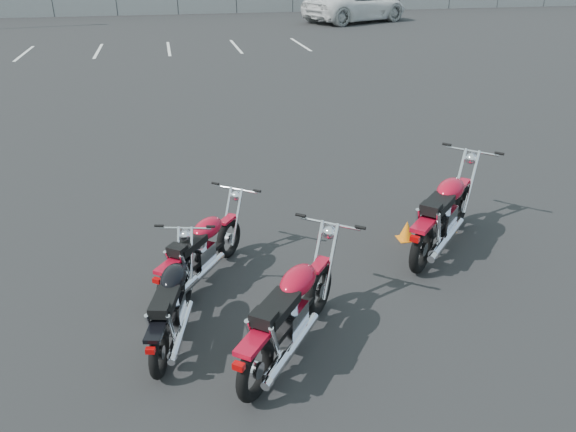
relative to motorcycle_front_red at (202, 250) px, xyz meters
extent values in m
plane|color=black|center=(1.00, -0.26, -0.44)|extent=(120.00, 120.00, 0.00)
torus|color=black|center=(0.40, 0.56, -0.16)|extent=(0.42, 0.52, 0.56)
cylinder|color=silver|center=(0.40, 0.56, -0.16)|extent=(0.16, 0.18, 0.15)
torus|color=black|center=(-0.41, -0.54, -0.16)|extent=(0.42, 0.52, 0.56)
cylinder|color=silver|center=(-0.41, -0.54, -0.16)|extent=(0.16, 0.18, 0.15)
cube|color=black|center=(0.00, 0.01, -0.12)|extent=(0.66, 0.85, 0.06)
cube|color=silver|center=(-0.03, -0.03, -0.07)|extent=(0.42, 0.44, 0.28)
cylinder|color=silver|center=(-0.03, -0.03, 0.10)|extent=(0.29, 0.30, 0.25)
ellipsoid|color=#AE0A21|center=(0.10, 0.15, 0.23)|extent=(0.56, 0.61, 0.24)
cube|color=black|center=(-0.17, -0.22, 0.21)|extent=(0.50, 0.56, 0.09)
cube|color=black|center=(-0.31, -0.40, 0.25)|extent=(0.27, 0.26, 0.11)
cube|color=#AE0A21|center=(-0.42, -0.55, 0.13)|extent=(0.37, 0.42, 0.05)
cube|color=#AE0A21|center=(0.40, 0.56, 0.13)|extent=(0.29, 0.33, 0.04)
cylinder|color=silver|center=(-0.23, -0.49, 0.07)|extent=(0.14, 0.17, 0.37)
cylinder|color=silver|center=(-0.41, -0.36, 0.07)|extent=(0.14, 0.17, 0.37)
cylinder|color=silver|center=(-0.05, -0.30, -0.18)|extent=(0.68, 0.88, 0.12)
cylinder|color=silver|center=(-0.23, -0.55, -0.16)|extent=(0.29, 0.33, 0.12)
cylinder|color=silver|center=(0.54, 0.60, 0.14)|extent=(0.26, 0.33, 0.74)
cylinder|color=silver|center=(0.40, 0.70, 0.14)|extent=(0.26, 0.33, 0.74)
sphere|color=silver|center=(0.56, 0.77, 0.38)|extent=(0.21, 0.21, 0.15)
cylinder|color=silver|center=(0.57, 0.79, 0.48)|extent=(0.55, 0.41, 0.03)
cylinder|color=black|center=(0.82, 0.58, 0.51)|extent=(0.11, 0.09, 0.03)
cylinder|color=black|center=(0.29, 0.97, 0.51)|extent=(0.11, 0.09, 0.03)
cylinder|color=black|center=(-0.16, 0.01, -0.30)|extent=(0.13, 0.11, 0.28)
cube|color=#990505|center=(-0.56, -0.75, 0.07)|extent=(0.11, 0.10, 0.06)
torus|color=black|center=(-0.25, -0.47, -0.17)|extent=(0.23, 0.55, 0.54)
cylinder|color=silver|center=(-0.25, -0.47, -0.17)|extent=(0.12, 0.16, 0.14)
torus|color=black|center=(-0.57, -1.73, -0.17)|extent=(0.23, 0.55, 0.54)
cylinder|color=silver|center=(-0.57, -1.73, -0.17)|extent=(0.12, 0.16, 0.14)
cube|color=black|center=(-0.41, -1.10, -0.14)|extent=(0.32, 0.94, 0.05)
cube|color=silver|center=(-0.42, -1.14, -0.09)|extent=(0.33, 0.39, 0.27)
cylinder|color=silver|center=(-0.42, -1.14, 0.08)|extent=(0.23, 0.26, 0.24)
ellipsoid|color=black|center=(-0.37, -0.94, 0.20)|extent=(0.39, 0.57, 0.23)
cube|color=black|center=(-0.48, -1.36, 0.18)|extent=(0.35, 0.54, 0.09)
cube|color=black|center=(-0.53, -1.58, 0.22)|extent=(0.23, 0.20, 0.11)
cube|color=black|center=(-0.58, -1.75, 0.11)|extent=(0.25, 0.41, 0.04)
cube|color=black|center=(-0.25, -0.47, 0.11)|extent=(0.19, 0.32, 0.04)
cylinder|color=silver|center=(-0.43, -1.62, 0.05)|extent=(0.08, 0.17, 0.35)
cylinder|color=silver|center=(-0.64, -1.57, 0.05)|extent=(0.08, 0.17, 0.35)
cylinder|color=silver|center=(-0.34, -1.39, -0.19)|extent=(0.32, 0.98, 0.12)
cylinder|color=silver|center=(-0.41, -1.67, -0.17)|extent=(0.18, 0.33, 0.12)
cylinder|color=silver|center=(-0.15, -0.38, 0.11)|extent=(0.13, 0.36, 0.71)
cylinder|color=silver|center=(-0.31, -0.34, 0.11)|extent=(0.13, 0.36, 0.71)
sphere|color=silver|center=(-0.19, -0.22, 0.35)|extent=(0.17, 0.17, 0.14)
cylinder|color=silver|center=(-0.19, -0.21, 0.44)|extent=(0.62, 0.18, 0.03)
cylinder|color=black|center=(0.11, -0.30, 0.47)|extent=(0.11, 0.06, 0.03)
cylinder|color=black|center=(-0.50, -0.15, 0.47)|extent=(0.11, 0.06, 0.03)
cylinder|color=black|center=(-0.56, -1.15, -0.31)|extent=(0.14, 0.06, 0.27)
cube|color=#990505|center=(-0.63, -1.97, 0.05)|extent=(0.10, 0.07, 0.05)
torus|color=black|center=(1.27, -1.03, -0.13)|extent=(0.48, 0.57, 0.64)
cylinder|color=silver|center=(1.27, -1.03, -0.13)|extent=(0.19, 0.20, 0.17)
torus|color=black|center=(0.33, -2.24, -0.13)|extent=(0.48, 0.57, 0.64)
cylinder|color=silver|center=(0.33, -2.24, -0.13)|extent=(0.19, 0.20, 0.17)
cube|color=black|center=(0.80, -1.64, -0.08)|extent=(0.77, 0.95, 0.06)
cube|color=silver|center=(0.77, -1.68, -0.02)|extent=(0.48, 0.50, 0.32)
cylinder|color=silver|center=(0.77, -1.68, 0.17)|extent=(0.33, 0.34, 0.28)
ellipsoid|color=#AE0A21|center=(0.92, -1.48, 0.32)|extent=(0.63, 0.69, 0.27)
cube|color=black|center=(0.60, -1.89, 0.30)|extent=(0.58, 0.63, 0.11)
cube|color=black|center=(0.44, -2.10, 0.34)|extent=(0.30, 0.29, 0.13)
cube|color=#AE0A21|center=(0.31, -2.26, 0.21)|extent=(0.42, 0.47, 0.05)
cube|color=#AE0A21|center=(1.27, -1.03, 0.21)|extent=(0.33, 0.37, 0.04)
cylinder|color=silver|center=(0.52, -2.20, 0.14)|extent=(0.16, 0.19, 0.42)
cylinder|color=silver|center=(0.32, -2.04, 0.14)|extent=(0.16, 0.19, 0.42)
cylinder|color=silver|center=(0.74, -1.99, -0.15)|extent=(0.79, 0.98, 0.14)
cylinder|color=silver|center=(0.53, -2.26, -0.13)|extent=(0.33, 0.38, 0.14)
cylinder|color=silver|center=(1.42, -0.99, 0.21)|extent=(0.30, 0.36, 0.84)
cylinder|color=silver|center=(1.27, -0.87, 0.21)|extent=(0.30, 0.36, 0.84)
sphere|color=silver|center=(1.45, -0.79, 0.49)|extent=(0.24, 0.24, 0.17)
cylinder|color=silver|center=(1.47, -0.78, 0.60)|extent=(0.61, 0.48, 0.03)
cylinder|color=black|center=(1.75, -1.02, 0.64)|extent=(0.12, 0.11, 0.04)
cylinder|color=black|center=(1.16, -0.56, 0.64)|extent=(0.12, 0.11, 0.04)
cylinder|color=black|center=(0.62, -1.63, -0.28)|extent=(0.15, 0.12, 0.32)
cube|color=#990505|center=(0.14, -2.48, 0.14)|extent=(0.12, 0.12, 0.06)
torus|color=black|center=(4.03, 0.79, -0.10)|extent=(0.57, 0.58, 0.69)
cylinder|color=silver|center=(4.03, 0.79, -0.10)|extent=(0.21, 0.21, 0.18)
torus|color=black|center=(2.86, -0.39, -0.10)|extent=(0.57, 0.58, 0.69)
cylinder|color=silver|center=(2.86, -0.39, -0.10)|extent=(0.21, 0.21, 0.18)
cube|color=black|center=(3.44, 0.20, -0.05)|extent=(0.93, 0.94, 0.07)
cube|color=silver|center=(3.40, 0.16, 0.01)|extent=(0.53, 0.54, 0.34)
cylinder|color=silver|center=(3.40, 0.16, 0.22)|extent=(0.36, 0.37, 0.30)
ellipsoid|color=#AE0A21|center=(3.59, 0.35, 0.38)|extent=(0.72, 0.72, 0.29)
cube|color=black|center=(3.20, -0.04, 0.36)|extent=(0.66, 0.66, 0.11)
cube|color=black|center=(3.00, -0.25, 0.40)|extent=(0.32, 0.32, 0.14)
cube|color=#AE0A21|center=(2.84, -0.41, 0.26)|extent=(0.49, 0.49, 0.06)
cube|color=#AE0A21|center=(4.03, 0.79, 0.26)|extent=(0.38, 0.38, 0.05)
cylinder|color=silver|center=(3.08, -0.37, 0.19)|extent=(0.19, 0.19, 0.45)
cylinder|color=silver|center=(2.88, -0.17, 0.19)|extent=(0.19, 0.19, 0.45)
cylinder|color=silver|center=(3.33, -0.17, -0.12)|extent=(0.96, 0.97, 0.15)
cylinder|color=silver|center=(3.07, -0.43, -0.10)|extent=(0.38, 0.39, 0.15)
cylinder|color=silver|center=(4.20, 0.82, 0.27)|extent=(0.36, 0.36, 0.91)
cylinder|color=silver|center=(4.05, 0.96, 0.27)|extent=(0.36, 0.36, 0.91)
sphere|color=silver|center=(4.25, 1.02, 0.57)|extent=(0.26, 0.26, 0.18)
cylinder|color=silver|center=(4.27, 1.04, 0.68)|extent=(0.60, 0.59, 0.03)
cylinder|color=black|center=(4.54, 0.74, 0.73)|extent=(0.13, 0.13, 0.04)
cylinder|color=black|center=(3.96, 1.30, 0.73)|extent=(0.13, 0.13, 0.04)
cylinder|color=black|center=(3.25, 0.23, -0.27)|extent=(0.15, 0.15, 0.34)
cube|color=#990505|center=(2.63, -0.62, 0.19)|extent=(0.13, 0.13, 0.07)
cone|color=orange|center=(3.05, 0.52, -0.29)|extent=(0.23, 0.23, 0.28)
cube|color=orange|center=(3.05, 0.52, -0.44)|extent=(0.25, 0.25, 0.01)
cone|color=orange|center=(3.80, 0.67, -0.31)|extent=(0.21, 0.21, 0.26)
cube|color=orange|center=(3.80, 0.67, -0.44)|extent=(0.22, 0.22, 0.01)
cube|color=slate|center=(1.00, 34.74, 0.46)|extent=(80.00, 0.04, 1.80)
cylinder|color=black|center=(-7.00, 34.74, 0.46)|extent=(0.06, 0.06, 1.80)
cylinder|color=black|center=(-3.00, 34.74, 0.46)|extent=(0.06, 0.06, 1.80)
cylinder|color=black|center=(1.00, 34.74, 0.46)|extent=(0.06, 0.06, 1.80)
cube|color=silver|center=(-6.00, 19.74, -0.44)|extent=(0.12, 4.00, 0.01)
cube|color=silver|center=(-3.00, 19.74, -0.44)|extent=(0.12, 4.00, 0.01)
cube|color=silver|center=(0.00, 19.74, -0.44)|extent=(0.12, 4.00, 0.01)
cube|color=silver|center=(3.00, 19.74, -0.44)|extent=(0.12, 4.00, 0.01)
cube|color=silver|center=(6.00, 19.74, -0.44)|extent=(0.12, 4.00, 0.01)
camera|label=1|loc=(-0.26, -6.40, 3.47)|focal=35.00mm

